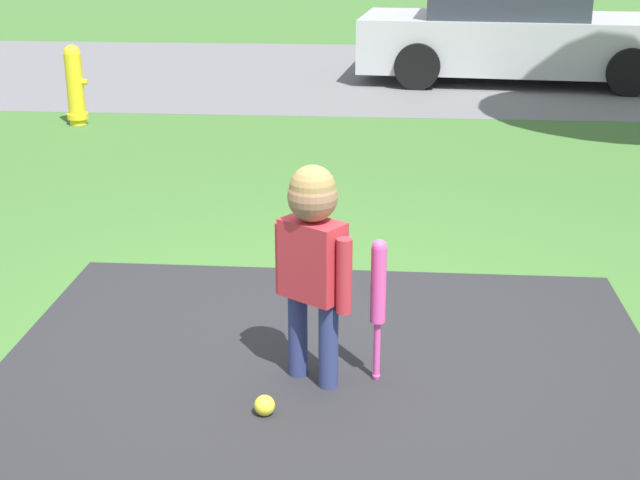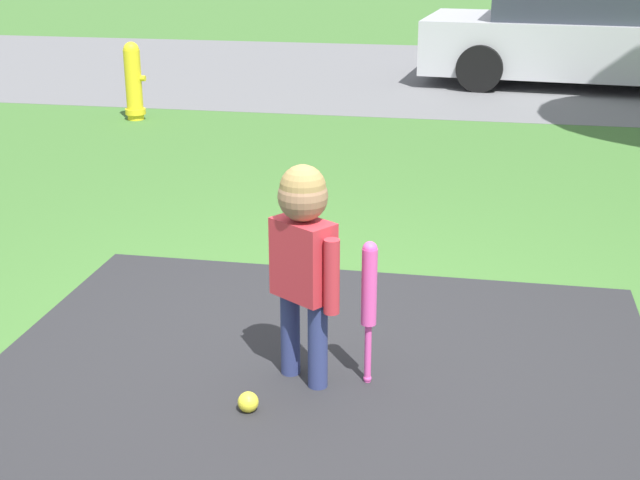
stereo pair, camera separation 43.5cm
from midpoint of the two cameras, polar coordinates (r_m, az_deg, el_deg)
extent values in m
plane|color=#3D6B2D|center=(4.57, 1.68, -6.54)|extent=(60.00, 60.00, 0.00)
cube|color=slate|center=(12.75, 7.90, 10.47)|extent=(40.00, 6.00, 0.01)
cylinder|color=navy|center=(4.17, 1.08, -6.03)|extent=(0.09, 0.09, 0.42)
cylinder|color=navy|center=(4.06, 2.94, -6.81)|extent=(0.09, 0.09, 0.42)
cube|color=#BF2D38|center=(3.96, 2.06, -1.30)|extent=(0.32, 0.29, 0.36)
cylinder|color=#BF2D38|center=(4.08, 0.24, -1.11)|extent=(0.07, 0.07, 0.34)
cylinder|color=#BF2D38|center=(3.86, 3.98, -2.42)|extent=(0.07, 0.07, 0.34)
sphere|color=#997051|center=(3.86, 2.12, 2.76)|extent=(0.22, 0.22, 0.22)
sphere|color=#997A47|center=(3.85, 2.12, 3.31)|extent=(0.20, 0.20, 0.20)
sphere|color=#E54CA5|center=(4.21, 6.05, -8.86)|extent=(0.04, 0.04, 0.04)
cylinder|color=#E54CA5|center=(4.14, 6.11, -7.29)|extent=(0.03, 0.03, 0.30)
cylinder|color=#E54CA5|center=(4.01, 6.28, -3.06)|extent=(0.07, 0.07, 0.36)
sphere|color=#E54CA5|center=(3.94, 6.38, -0.62)|extent=(0.07, 0.07, 0.07)
sphere|color=yellow|center=(3.94, -1.43, -10.41)|extent=(0.09, 0.09, 0.09)
cylinder|color=yellow|center=(9.78, -10.59, 9.71)|extent=(0.17, 0.17, 0.74)
sphere|color=yellow|center=(9.72, -10.73, 11.87)|extent=(0.17, 0.17, 0.17)
cylinder|color=yellow|center=(9.83, -10.49, 8.09)|extent=(0.22, 0.22, 0.06)
cylinder|color=yellow|center=(9.73, -10.08, 10.14)|extent=(0.08, 0.06, 0.06)
cube|color=#B7B7BC|center=(12.31, 17.87, 11.74)|extent=(4.31, 2.18, 0.68)
cylinder|color=black|center=(13.27, 12.04, 11.84)|extent=(0.59, 0.23, 0.58)
cylinder|color=black|center=(11.47, 11.28, 10.70)|extent=(0.59, 0.23, 0.58)
camera|label=1|loc=(0.22, -87.14, 1.03)|focal=50.00mm
camera|label=2|loc=(0.22, 92.86, -1.03)|focal=50.00mm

